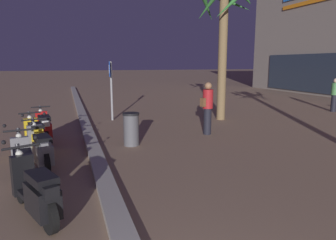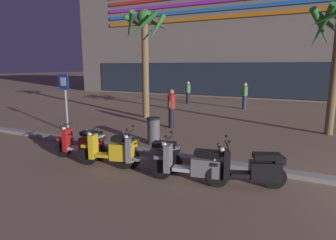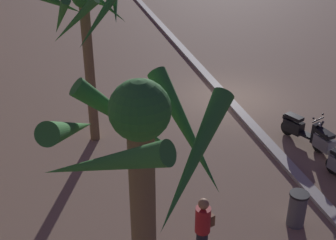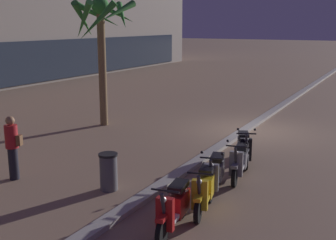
{
  "view_description": "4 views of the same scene",
  "coord_description": "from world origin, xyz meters",
  "px_view_note": "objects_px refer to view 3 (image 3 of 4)",
  "views": [
    {
      "loc": [
        0.98,
        -0.38,
        2.35
      ],
      "look_at": [
        -5.16,
        1.65,
        1.15
      ],
      "focal_mm": 33.13,
      "sensor_mm": 36.0,
      "label": 1
    },
    {
      "loc": [
        -2.78,
        -7.19,
        2.74
      ],
      "look_at": [
        -6.25,
        -0.23,
        1.25
      ],
      "focal_mm": 30.37,
      "sensor_mm": 36.0,
      "label": 2
    },
    {
      "loc": [
        -15.34,
        6.65,
        7.51
      ],
      "look_at": [
        -3.77,
        3.66,
        1.35
      ],
      "focal_mm": 47.74,
      "sensor_mm": 36.0,
      "label": 3
    },
    {
      "loc": [
        -15.68,
        -4.76,
        4.07
      ],
      "look_at": [
        -4.91,
        1.11,
        1.29
      ],
      "focal_mm": 45.25,
      "sensor_mm": 36.0,
      "label": 4
    }
  ],
  "objects_px": {
    "scooter_grey_second_in_line": "(331,147)",
    "palm_tree_mid_walkway": "(141,182)",
    "scooter_black_mid_rear": "(300,129)",
    "pedestrian_by_palm_tree": "(203,229)",
    "palm_tree_near_sign": "(86,24)",
    "litter_bin": "(297,209)"
  },
  "relations": [
    {
      "from": "scooter_grey_second_in_line",
      "to": "palm_tree_mid_walkway",
      "type": "xyz_separation_m",
      "value": [
        -5.48,
        7.0,
        3.64
      ]
    },
    {
      "from": "palm_tree_mid_walkway",
      "to": "scooter_black_mid_rear",
      "type": "bearing_deg",
      "value": -44.59
    },
    {
      "from": "palm_tree_mid_walkway",
      "to": "pedestrian_by_palm_tree",
      "type": "xyz_separation_m",
      "value": [
        2.36,
        -1.76,
        -3.17
      ]
    },
    {
      "from": "scooter_black_mid_rear",
      "to": "pedestrian_by_palm_tree",
      "type": "relative_size",
      "value": 0.98
    },
    {
      "from": "palm_tree_near_sign",
      "to": "palm_tree_mid_walkway",
      "type": "relative_size",
      "value": 0.92
    },
    {
      "from": "scooter_grey_second_in_line",
      "to": "scooter_black_mid_rear",
      "type": "distance_m",
      "value": 1.33
    },
    {
      "from": "palm_tree_near_sign",
      "to": "palm_tree_mid_walkway",
      "type": "bearing_deg",
      "value": 179.59
    },
    {
      "from": "palm_tree_mid_walkway",
      "to": "pedestrian_by_palm_tree",
      "type": "bearing_deg",
      "value": -36.79
    },
    {
      "from": "scooter_black_mid_rear",
      "to": "palm_tree_mid_walkway",
      "type": "bearing_deg",
      "value": 135.41
    },
    {
      "from": "scooter_black_mid_rear",
      "to": "litter_bin",
      "type": "relative_size",
      "value": 1.79
    },
    {
      "from": "scooter_grey_second_in_line",
      "to": "palm_tree_near_sign",
      "type": "xyz_separation_m",
      "value": [
        3.16,
        6.93,
        3.49
      ]
    },
    {
      "from": "pedestrian_by_palm_tree",
      "to": "scooter_grey_second_in_line",
      "type": "bearing_deg",
      "value": -59.19
    },
    {
      "from": "palm_tree_mid_walkway",
      "to": "pedestrian_by_palm_tree",
      "type": "distance_m",
      "value": 4.32
    },
    {
      "from": "scooter_grey_second_in_line",
      "to": "palm_tree_mid_walkway",
      "type": "distance_m",
      "value": 9.61
    },
    {
      "from": "scooter_grey_second_in_line",
      "to": "pedestrian_by_palm_tree",
      "type": "bearing_deg",
      "value": 120.81
    },
    {
      "from": "palm_tree_mid_walkway",
      "to": "pedestrian_by_palm_tree",
      "type": "relative_size",
      "value": 3.2
    },
    {
      "from": "palm_tree_mid_walkway",
      "to": "litter_bin",
      "type": "distance_m",
      "value": 6.44
    },
    {
      "from": "scooter_grey_second_in_line",
      "to": "palm_tree_mid_walkway",
      "type": "height_order",
      "value": "palm_tree_mid_walkway"
    },
    {
      "from": "palm_tree_near_sign",
      "to": "scooter_black_mid_rear",
      "type": "bearing_deg",
      "value": -105.79
    },
    {
      "from": "scooter_grey_second_in_line",
      "to": "scooter_black_mid_rear",
      "type": "height_order",
      "value": "same"
    },
    {
      "from": "litter_bin",
      "to": "scooter_grey_second_in_line",
      "type": "bearing_deg",
      "value": -45.34
    },
    {
      "from": "palm_tree_near_sign",
      "to": "pedestrian_by_palm_tree",
      "type": "relative_size",
      "value": 2.96
    }
  ]
}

